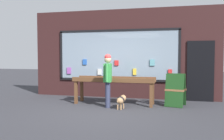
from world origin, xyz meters
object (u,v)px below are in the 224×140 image
at_px(person_browsing, 108,76).
at_px(small_dog, 121,100).
at_px(display_table_main, 114,82).
at_px(sandwich_board_sign, 176,90).

relative_size(person_browsing, small_dog, 2.98).
height_order(person_browsing, small_dog, person_browsing).
distance_m(display_table_main, sandwich_board_sign, 1.97).
distance_m(person_browsing, small_dog, 0.83).
bearing_deg(person_browsing, display_table_main, -15.79).
distance_m(small_dog, sandwich_board_sign, 1.80).
bearing_deg(person_browsing, sandwich_board_sign, -79.89).
relative_size(person_browsing, sandwich_board_sign, 1.61).
relative_size(display_table_main, sandwich_board_sign, 2.62).
relative_size(display_table_main, person_browsing, 1.63).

